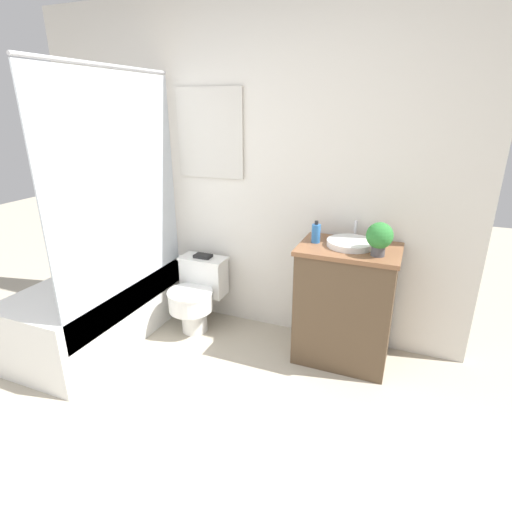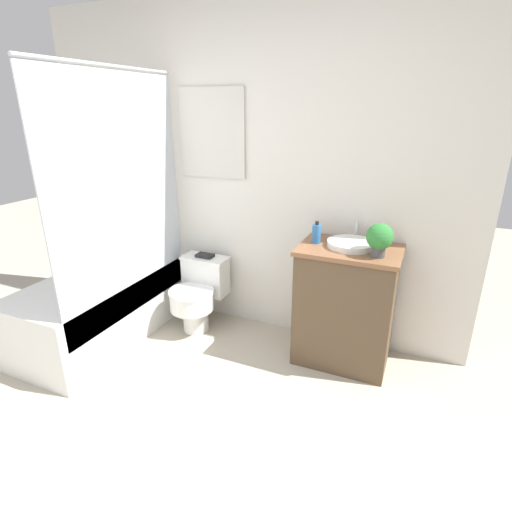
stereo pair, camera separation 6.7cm
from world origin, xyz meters
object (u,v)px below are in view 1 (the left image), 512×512
toilet (197,293)px  soap_bottle (316,233)px  sink (351,243)px  potted_plant (380,237)px  book_on_tank (203,256)px

toilet → soap_bottle: (0.95, 0.02, 0.61)m
sink → soap_bottle: soap_bottle is taller
sink → potted_plant: size_ratio=1.63×
soap_bottle → toilet: bearing=-178.5°
toilet → potted_plant: bearing=-3.5°
sink → soap_bottle: (-0.24, -0.01, 0.05)m
soap_bottle → book_on_tank: (-0.95, 0.10, -0.34)m
sink → potted_plant: (0.19, -0.12, 0.10)m
toilet → book_on_tank: book_on_tank is taller
potted_plant → sink: bearing=147.5°
toilet → potted_plant: 1.53m
potted_plant → book_on_tank: size_ratio=1.53×
sink → potted_plant: potted_plant is taller
sink → book_on_tank: (-1.19, 0.09, -0.29)m
toilet → soap_bottle: size_ratio=3.77×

